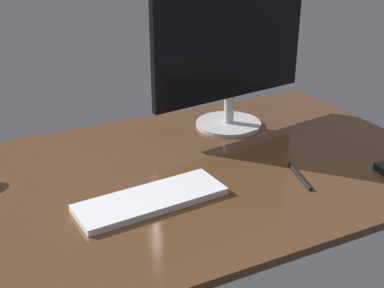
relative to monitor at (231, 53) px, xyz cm
name	(u,v)px	position (x,y,z in cm)	size (l,w,h in cm)	color
desk	(181,175)	(-27.41, -22.35, -24.51)	(140.00, 84.00, 2.00)	#4C301C
monitor	(231,53)	(0.00, 0.00, 0.00)	(54.45, 20.81, 43.90)	#BABABA
keyboard	(151,199)	(-40.55, -33.41, -22.69)	(35.52, 12.32, 1.62)	white
pen	(300,176)	(-1.77, -38.96, -23.03)	(0.96, 0.96, 14.32)	black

